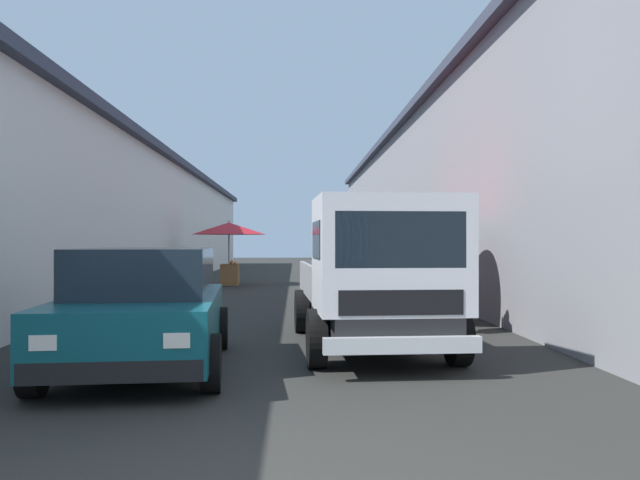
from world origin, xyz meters
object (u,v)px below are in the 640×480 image
(fruit_stall_far_left, at_px, (384,234))
(parked_scooter, at_px, (127,293))
(fruit_stall_near_right, at_px, (404,230))
(hatchback_car, at_px, (145,307))
(delivery_truck, at_px, (378,279))
(vendor_by_crates, at_px, (449,277))
(fruit_stall_near_left, at_px, (229,234))

(fruit_stall_far_left, distance_m, parked_scooter, 5.95)
(fruit_stall_near_right, xyz_separation_m, fruit_stall_far_left, (3.14, -0.06, -0.05))
(hatchback_car, bearing_deg, fruit_stall_far_left, -28.30)
(delivery_truck, relative_size, vendor_by_crates, 3.05)
(fruit_stall_near_left, height_order, parked_scooter, fruit_stall_near_left)
(fruit_stall_near_left, distance_m, hatchback_car, 14.93)
(fruit_stall_near_right, bearing_deg, delivery_truck, 164.90)
(fruit_stall_near_left, height_order, vendor_by_crates, fruit_stall_near_left)
(vendor_by_crates, bearing_deg, fruit_stall_near_right, 19.42)
(fruit_stall_far_left, bearing_deg, delivery_truck, 171.44)
(hatchback_car, xyz_separation_m, delivery_truck, (0.65, -2.92, 0.30))
(fruit_stall_near_right, bearing_deg, parked_scooter, 72.99)
(hatchback_car, bearing_deg, parked_scooter, 16.43)
(fruit_stall_near_right, relative_size, vendor_by_crates, 1.52)
(hatchback_car, distance_m, parked_scooter, 6.10)
(delivery_truck, xyz_separation_m, parked_scooter, (5.19, 4.64, -0.59))
(fruit_stall_far_left, height_order, delivery_truck, fruit_stall_far_left)
(fruit_stall_near_right, height_order, vendor_by_crates, fruit_stall_near_right)
(fruit_stall_far_left, bearing_deg, vendor_by_crates, -174.42)
(vendor_by_crates, distance_m, parked_scooter, 6.86)
(fruit_stall_near_left, distance_m, parked_scooter, 9.22)
(hatchback_car, bearing_deg, vendor_by_crates, -58.19)
(fruit_stall_near_left, distance_m, fruit_stall_near_right, 11.61)
(fruit_stall_near_left, height_order, delivery_truck, fruit_stall_near_left)
(hatchback_car, bearing_deg, fruit_stall_near_left, 2.01)
(fruit_stall_near_left, relative_size, delivery_truck, 0.52)
(parked_scooter, bearing_deg, fruit_stall_far_left, -75.75)
(fruit_stall_near_right, relative_size, hatchback_car, 0.62)
(hatchback_car, distance_m, vendor_by_crates, 5.14)
(fruit_stall_near_left, bearing_deg, fruit_stall_far_left, -149.75)
(delivery_truck, height_order, vendor_by_crates, delivery_truck)
(hatchback_car, height_order, vendor_by_crates, vendor_by_crates)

